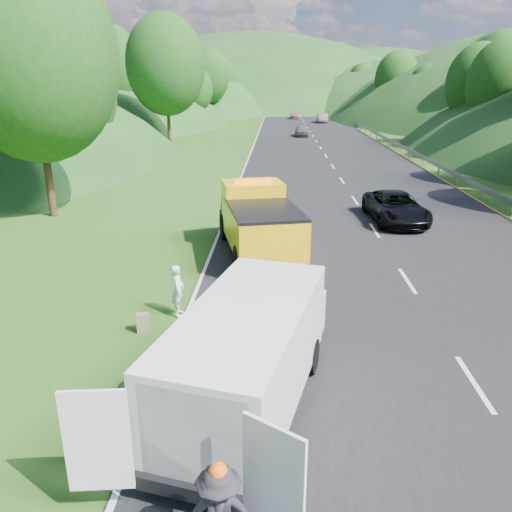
{
  "coord_description": "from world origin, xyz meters",
  "views": [
    {
      "loc": [
        -1.39,
        -11.6,
        6.25
      ],
      "look_at": [
        -1.99,
        2.62,
        1.3
      ],
      "focal_mm": 35.0,
      "sensor_mm": 36.0,
      "label": 1
    }
  ],
  "objects_px": {
    "tow_truck": "(258,220)",
    "suitcase": "(143,323)",
    "white_van": "(250,351)",
    "woman": "(179,315)",
    "passing_suv": "(394,222)",
    "child": "(266,328)"
  },
  "relations": [
    {
      "from": "tow_truck",
      "to": "suitcase",
      "type": "distance_m",
      "value": 7.24
    },
    {
      "from": "white_van",
      "to": "woman",
      "type": "bearing_deg",
      "value": 132.55
    },
    {
      "from": "white_van",
      "to": "suitcase",
      "type": "bearing_deg",
      "value": 148.14
    },
    {
      "from": "tow_truck",
      "to": "suitcase",
      "type": "bearing_deg",
      "value": -125.64
    },
    {
      "from": "woman",
      "to": "tow_truck",
      "type": "bearing_deg",
      "value": -24.3
    },
    {
      "from": "white_van",
      "to": "suitcase",
      "type": "height_order",
      "value": "white_van"
    },
    {
      "from": "tow_truck",
      "to": "woman",
      "type": "relative_size",
      "value": 4.46
    },
    {
      "from": "tow_truck",
      "to": "woman",
      "type": "xyz_separation_m",
      "value": [
        -2.03,
        -5.55,
        -1.32
      ]
    },
    {
      "from": "woman",
      "to": "passing_suv",
      "type": "relative_size",
      "value": 0.3
    },
    {
      "from": "tow_truck",
      "to": "suitcase",
      "type": "xyz_separation_m",
      "value": [
        -2.79,
        -6.59,
        -1.06
      ]
    },
    {
      "from": "white_van",
      "to": "tow_truck",
      "type": "bearing_deg",
      "value": 105.44
    },
    {
      "from": "suitcase",
      "to": "white_van",
      "type": "bearing_deg",
      "value": -46.06
    },
    {
      "from": "woman",
      "to": "passing_suv",
      "type": "distance_m",
      "value": 13.38
    },
    {
      "from": "child",
      "to": "suitcase",
      "type": "height_order",
      "value": "suitcase"
    },
    {
      "from": "white_van",
      "to": "suitcase",
      "type": "distance_m",
      "value": 4.44
    },
    {
      "from": "passing_suv",
      "to": "child",
      "type": "bearing_deg",
      "value": -121.33
    },
    {
      "from": "white_van",
      "to": "passing_suv",
      "type": "xyz_separation_m",
      "value": [
        6.11,
        14.61,
        -1.3
      ]
    },
    {
      "from": "tow_truck",
      "to": "suitcase",
      "type": "relative_size",
      "value": 12.41
    },
    {
      "from": "tow_truck",
      "to": "passing_suv",
      "type": "height_order",
      "value": "tow_truck"
    },
    {
      "from": "suitcase",
      "to": "passing_suv",
      "type": "xyz_separation_m",
      "value": [
        9.1,
        11.5,
        -0.27
      ]
    },
    {
      "from": "white_van",
      "to": "woman",
      "type": "distance_m",
      "value": 4.89
    },
    {
      "from": "child",
      "to": "suitcase",
      "type": "xyz_separation_m",
      "value": [
        -3.24,
        -0.36,
        0.27
      ]
    }
  ]
}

